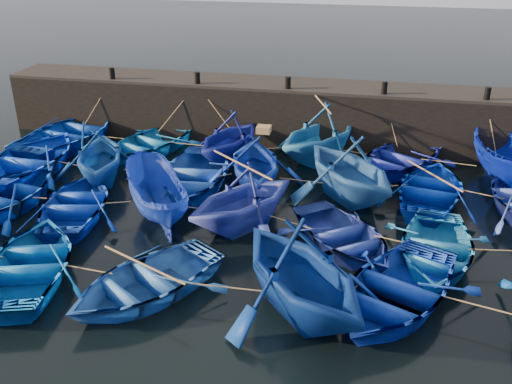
% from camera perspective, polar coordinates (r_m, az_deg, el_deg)
% --- Properties ---
extents(ground, '(120.00, 120.00, 0.00)m').
position_cam_1_polar(ground, '(16.91, -2.30, -6.67)').
color(ground, black).
rests_on(ground, ground).
extents(quay_wall, '(26.00, 2.50, 2.50)m').
position_cam_1_polar(quay_wall, '(25.83, 3.45, 7.86)').
color(quay_wall, black).
rests_on(quay_wall, ground).
extents(quay_top, '(26.00, 2.50, 0.12)m').
position_cam_1_polar(quay_top, '(25.48, 3.53, 10.67)').
color(quay_top, black).
rests_on(quay_top, quay_wall).
extents(bollard_0, '(0.24, 0.24, 0.50)m').
position_cam_1_polar(bollard_0, '(26.93, -14.19, 11.44)').
color(bollard_0, black).
rests_on(bollard_0, quay_top).
extents(bollard_1, '(0.24, 0.24, 0.50)m').
position_cam_1_polar(bollard_1, '(25.45, -5.89, 11.29)').
color(bollard_1, black).
rests_on(bollard_1, quay_top).
extents(bollard_2, '(0.24, 0.24, 0.50)m').
position_cam_1_polar(bollard_2, '(24.54, 3.21, 10.86)').
color(bollard_2, black).
rests_on(bollard_2, quay_top).
extents(bollard_3, '(0.24, 0.24, 0.50)m').
position_cam_1_polar(bollard_3, '(24.26, 12.72, 10.13)').
color(bollard_3, black).
rests_on(bollard_3, quay_top).
extents(bollard_4, '(0.24, 0.24, 0.50)m').
position_cam_1_polar(bollard_4, '(24.64, 22.14, 9.12)').
color(bollard_4, black).
rests_on(bollard_4, quay_top).
extents(boat_0, '(5.09, 6.43, 1.20)m').
position_cam_1_polar(boat_0, '(26.55, -18.00, 5.66)').
color(boat_0, '#053194').
rests_on(boat_0, ground).
extents(boat_1, '(4.75, 5.53, 0.97)m').
position_cam_1_polar(boat_1, '(24.92, -10.72, 4.93)').
color(boat_1, '#1261B5').
rests_on(boat_1, ground).
extents(boat_2, '(4.55, 4.89, 2.10)m').
position_cam_1_polar(boat_2, '(23.48, -2.65, 5.57)').
color(boat_2, navy).
rests_on(boat_2, ground).
extents(boat_3, '(5.88, 6.08, 2.45)m').
position_cam_1_polar(boat_3, '(23.51, 6.44, 5.91)').
color(boat_3, '#1E66AA').
rests_on(boat_3, ground).
extents(boat_4, '(5.53, 5.96, 1.01)m').
position_cam_1_polar(boat_4, '(23.36, 13.99, 3.28)').
color(boat_4, navy).
rests_on(boat_4, ground).
extents(boat_5, '(2.28, 4.79, 1.78)m').
position_cam_1_polar(boat_5, '(23.46, 23.48, 3.01)').
color(boat_5, '#031898').
rests_on(boat_5, ground).
extents(boat_6, '(4.03, 5.59, 1.15)m').
position_cam_1_polar(boat_6, '(24.19, -21.47, 3.18)').
color(boat_6, '#0734CA').
rests_on(boat_6, ground).
extents(boat_7, '(4.94, 5.26, 2.21)m').
position_cam_1_polar(boat_7, '(22.22, -15.33, 3.67)').
color(boat_7, '#144C96').
rests_on(boat_7, ground).
extents(boat_8, '(4.25, 5.59, 1.09)m').
position_cam_1_polar(boat_8, '(21.20, -6.24, 1.75)').
color(boat_8, blue).
rests_on(boat_8, ground).
extents(boat_9, '(4.71, 5.11, 2.24)m').
position_cam_1_polar(boat_9, '(20.73, -0.05, 3.08)').
color(boat_9, '#0F31A4').
rests_on(boat_9, ground).
extents(boat_10, '(6.17, 6.28, 2.51)m').
position_cam_1_polar(boat_10, '(20.17, 9.35, 2.49)').
color(boat_10, '#205693').
rests_on(boat_10, ground).
extents(boat_11, '(4.16, 5.23, 0.97)m').
position_cam_1_polar(boat_11, '(21.01, 17.17, 0.33)').
color(boat_11, '#0026A5').
rests_on(boat_11, ground).
extents(boat_13, '(4.55, 5.70, 1.06)m').
position_cam_1_polar(boat_13, '(21.32, -23.98, -0.30)').
color(boat_13, navy).
rests_on(boat_13, ground).
extents(boat_14, '(4.17, 5.12, 0.93)m').
position_cam_1_polar(boat_14, '(19.98, -17.47, -1.09)').
color(boat_14, '#082DA1').
rests_on(boat_14, ground).
extents(boat_15, '(3.85, 4.59, 1.71)m').
position_cam_1_polar(boat_15, '(18.99, -10.01, -0.36)').
color(boat_15, '#13319B').
rests_on(boat_15, ground).
extents(boat_16, '(5.37, 5.50, 2.20)m').
position_cam_1_polar(boat_16, '(18.01, -1.39, -0.56)').
color(boat_16, '#2E40B5').
rests_on(boat_16, ground).
extents(boat_17, '(5.05, 5.29, 0.89)m').
position_cam_1_polar(boat_17, '(17.38, 8.72, -4.33)').
color(boat_17, navy).
rests_on(boat_17, ground).
extents(boat_18, '(3.58, 4.72, 0.92)m').
position_cam_1_polar(boat_18, '(17.29, 17.54, -5.40)').
color(boat_18, blue).
rests_on(boat_18, ground).
extents(boat_21, '(4.73, 5.59, 0.99)m').
position_cam_1_polar(boat_21, '(16.96, -21.54, -6.56)').
color(boat_21, '#0550A5').
rests_on(boat_21, ground).
extents(boat_22, '(5.17, 5.53, 0.93)m').
position_cam_1_polar(boat_22, '(15.39, -11.06, -8.68)').
color(boat_22, '#2155A8').
rests_on(boat_22, ground).
extents(boat_23, '(6.36, 6.43, 2.56)m').
position_cam_1_polar(boat_23, '(14.04, 4.51, -7.87)').
color(boat_23, navy).
rests_on(boat_23, ground).
extents(boat_24, '(5.25, 5.97, 1.03)m').
position_cam_1_polar(boat_24, '(15.08, 13.70, -9.51)').
color(boat_24, '#0C31B4').
rests_on(boat_24, ground).
extents(wooden_crate, '(0.49, 0.44, 0.24)m').
position_cam_1_polar(wooden_crate, '(20.24, 0.78, 6.28)').
color(wooden_crate, olive).
rests_on(wooden_crate, boat_9).
extents(mooring_ropes, '(17.97, 11.81, 2.10)m').
position_cam_1_polar(mooring_ropes, '(20.89, 0.55, 2.54)').
color(mooring_ropes, tan).
rests_on(mooring_ropes, ground).
extents(loose_oars, '(9.97, 12.57, 1.57)m').
position_cam_1_polar(loose_oars, '(18.77, 4.18, 2.38)').
color(loose_oars, '#99724C').
rests_on(loose_oars, ground).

